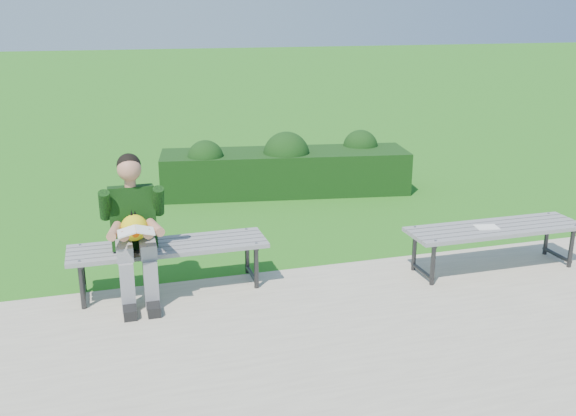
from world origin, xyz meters
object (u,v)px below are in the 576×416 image
object	(u,v)px
seated_boy	(134,225)
paper_sheet	(487,227)
bench_right	(495,232)
bench_left	(169,250)
hedge	(286,168)

from	to	relation	value
seated_boy	paper_sheet	xyz separation A→B (m)	(3.38, -0.31, -0.24)
bench_right	bench_left	bearing A→B (deg)	172.78
bench_left	bench_right	distance (m)	3.21
seated_boy	paper_sheet	distance (m)	3.40
bench_left	paper_sheet	bearing A→B (deg)	-7.45
hedge	bench_right	distance (m)	3.61
paper_sheet	hedge	bearing A→B (deg)	107.63
hedge	seated_boy	xyz separation A→B (m)	(-2.30, -3.10, 0.35)
bench_right	hedge	bearing A→B (deg)	109.14
bench_left	bench_right	xyz separation A→B (m)	(3.18, -0.40, 0.00)
bench_left	seated_boy	xyz separation A→B (m)	(-0.30, -0.09, 0.30)
paper_sheet	seated_boy	bearing A→B (deg)	174.78
bench_right	paper_sheet	xyz separation A→B (m)	(-0.10, 0.00, 0.06)
bench_left	seated_boy	world-z (taller)	seated_boy
hedge	bench_left	distance (m)	3.61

